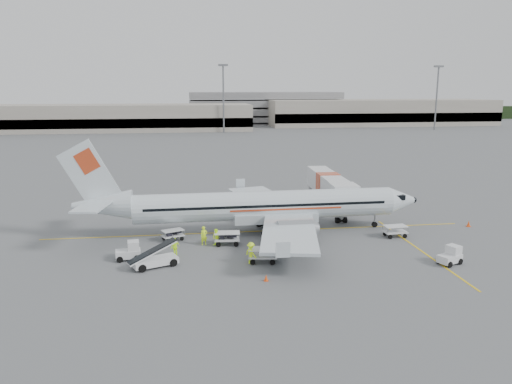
# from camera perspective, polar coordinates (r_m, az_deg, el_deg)

# --- Properties ---
(ground) EXTENTS (360.00, 360.00, 0.00)m
(ground) POSITION_cam_1_polar(r_m,az_deg,el_deg) (52.51, 0.30, -4.51)
(ground) COLOR #56595B
(stripe_lead) EXTENTS (44.00, 0.20, 0.01)m
(stripe_lead) POSITION_cam_1_polar(r_m,az_deg,el_deg) (52.51, 0.30, -4.50)
(stripe_lead) COLOR yellow
(stripe_lead) RESTS_ON ground
(stripe_cross) EXTENTS (0.20, 20.00, 0.01)m
(stripe_cross) POSITION_cam_1_polar(r_m,az_deg,el_deg) (49.17, 18.15, -6.26)
(stripe_cross) COLOR yellow
(stripe_cross) RESTS_ON ground
(terminal_west) EXTENTS (110.00, 22.00, 9.00)m
(terminal_west) POSITION_cam_1_polar(r_m,az_deg,el_deg) (183.15, -18.32, 8.04)
(terminal_west) COLOR gray
(terminal_west) RESTS_ON ground
(terminal_east) EXTENTS (90.00, 26.00, 10.00)m
(terminal_east) POSITION_cam_1_polar(r_m,az_deg,el_deg) (209.81, 13.94, 8.84)
(terminal_east) COLOR gray
(terminal_east) RESTS_ON ground
(parking_garage) EXTENTS (62.00, 24.00, 14.00)m
(parking_garage) POSITION_cam_1_polar(r_m,az_deg,el_deg) (212.46, 0.91, 9.75)
(parking_garage) COLOR slate
(parking_garage) RESTS_ON ground
(treeline) EXTENTS (300.00, 3.00, 6.00)m
(treeline) POSITION_cam_1_polar(r_m,az_deg,el_deg) (225.30, -6.06, 8.79)
(treeline) COLOR black
(treeline) RESTS_ON ground
(mast_center) EXTENTS (3.20, 1.20, 22.00)m
(mast_center) POSITION_cam_1_polar(r_m,az_deg,el_deg) (168.36, -3.74, 10.54)
(mast_center) COLOR slate
(mast_center) RESTS_ON ground
(mast_east) EXTENTS (3.20, 1.20, 22.00)m
(mast_east) POSITION_cam_1_polar(r_m,az_deg,el_deg) (189.17, 19.93, 10.01)
(mast_east) COLOR slate
(mast_east) RESTS_ON ground
(aircraft) EXTENTS (35.84, 28.30, 9.77)m
(aircraft) POSITION_cam_1_polar(r_m,az_deg,el_deg) (51.12, 1.09, 0.68)
(aircraft) COLOR silver
(aircraft) RESTS_ON ground
(jet_bridge) EXTENTS (3.70, 17.29, 4.52)m
(jet_bridge) POSITION_cam_1_polar(r_m,az_deg,el_deg) (61.85, 8.19, 0.04)
(jet_bridge) COLOR silver
(jet_bridge) RESTS_ON ground
(belt_loader) EXTENTS (5.33, 3.67, 2.70)m
(belt_loader) POSITION_cam_1_polar(r_m,az_deg,el_deg) (42.89, -11.52, -6.65)
(belt_loader) COLOR silver
(belt_loader) RESTS_ON ground
(tug_fore) EXTENTS (2.35, 1.92, 1.58)m
(tug_fore) POSITION_cam_1_polar(r_m,az_deg,el_deg) (45.90, 21.28, -6.75)
(tug_fore) COLOR silver
(tug_fore) RESTS_ON ground
(tug_mid) EXTENTS (2.58, 1.85, 1.80)m
(tug_mid) POSITION_cam_1_polar(r_m,az_deg,el_deg) (47.31, 4.95, -5.27)
(tug_mid) COLOR silver
(tug_mid) RESTS_ON ground
(tug_aft) EXTENTS (2.27, 1.50, 1.64)m
(tug_aft) POSITION_cam_1_polar(r_m,az_deg,el_deg) (45.27, -14.43, -6.51)
(tug_aft) COLOR silver
(tug_aft) RESTS_ON ground
(cart_loaded_a) EXTENTS (2.39, 1.96, 1.08)m
(cart_loaded_a) POSITION_cam_1_polar(r_m,az_deg,el_deg) (49.98, -9.48, -4.88)
(cart_loaded_a) COLOR silver
(cart_loaded_a) RESTS_ON ground
(cart_loaded_b) EXTENTS (2.51, 1.59, 1.26)m
(cart_loaded_b) POSITION_cam_1_polar(r_m,az_deg,el_deg) (48.00, -3.32, -5.32)
(cart_loaded_b) COLOR silver
(cart_loaded_b) RESTS_ON ground
(cart_empty_a) EXTENTS (2.61, 1.75, 1.27)m
(cart_empty_a) POSITION_cam_1_polar(r_m,az_deg,el_deg) (43.25, 0.75, -7.25)
(cart_empty_a) COLOR silver
(cart_empty_a) RESTS_ON ground
(cart_empty_b) EXTENTS (2.36, 1.49, 1.19)m
(cart_empty_b) POSITION_cam_1_polar(r_m,az_deg,el_deg) (52.31, 15.61, -4.34)
(cart_empty_b) COLOR silver
(cart_empty_b) RESTS_ON ground
(cone_nose) EXTENTS (0.41, 0.41, 0.67)m
(cone_nose) POSITION_cam_1_polar(r_m,az_deg,el_deg) (58.89, 23.13, -3.33)
(cone_nose) COLOR #F24A10
(cone_nose) RESTS_ON ground
(cone_port) EXTENTS (0.38, 0.38, 0.63)m
(cone_port) POSITION_cam_1_polar(r_m,az_deg,el_deg) (64.89, 0.08, -1.04)
(cone_port) COLOR #F24A10
(cone_port) RESTS_ON ground
(cone_stbd) EXTENTS (0.33, 0.33, 0.54)m
(cone_stbd) POSITION_cam_1_polar(r_m,az_deg,el_deg) (39.43, 1.16, -9.76)
(cone_stbd) COLOR #F24A10
(cone_stbd) RESTS_ON ground
(crew_a) EXTENTS (0.76, 0.59, 1.82)m
(crew_a) POSITION_cam_1_polar(r_m,az_deg,el_deg) (48.11, -5.97, -4.98)
(crew_a) COLOR #C7F41C
(crew_a) RESTS_ON ground
(crew_b) EXTENTS (1.01, 0.97, 1.64)m
(crew_b) POSITION_cam_1_polar(r_m,az_deg,el_deg) (47.76, -4.54, -5.19)
(crew_b) COLOR #C7F41C
(crew_b) RESTS_ON ground
(crew_c) EXTENTS (1.27, 1.41, 1.90)m
(crew_c) POSITION_cam_1_polar(r_m,az_deg,el_deg) (42.85, -0.58, -6.99)
(crew_c) COLOR #C7F41C
(crew_c) RESTS_ON ground
(crew_d) EXTENTS (1.01, 0.99, 1.70)m
(crew_d) POSITION_cam_1_polar(r_m,az_deg,el_deg) (45.32, -9.23, -6.22)
(crew_d) COLOR #C7F41C
(crew_d) RESTS_ON ground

